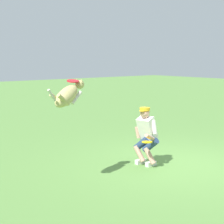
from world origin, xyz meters
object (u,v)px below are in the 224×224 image
Objects in this scene: frisbee_flying at (73,81)px; dog at (68,95)px; frisbee_held at (147,142)px; person at (146,134)px.

dog is at bearing 32.95° from frisbee_flying.
dog is at bearing -9.72° from frisbee_held.
person is 5.83× the size of frisbee_held.
person is at bearing 175.72° from frisbee_flying.
frisbee_held is (-1.74, 0.30, -1.07)m from dog.
frisbee_held is at bearing 38.35° from person.
dog reaches higher than frisbee_flying.
dog is 4.53× the size of frisbee_held.
frisbee_held is at bearing -28.75° from dog.
person is 1.29× the size of dog.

